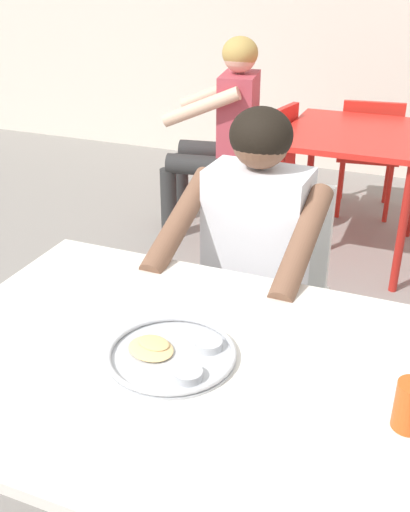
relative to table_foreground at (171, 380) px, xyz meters
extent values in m
cube|color=silver|center=(0.00, 0.00, 0.05)|extent=(1.22, 0.93, 0.03)
cylinder|color=#B2B2B7|center=(-0.55, 0.40, -0.32)|extent=(0.04, 0.04, 0.72)
cylinder|color=#B2B2B7|center=(0.55, 0.40, -0.32)|extent=(0.04, 0.04, 0.72)
cylinder|color=#B7BABF|center=(0.00, 0.00, 0.07)|extent=(0.31, 0.31, 0.01)
torus|color=#B7BABF|center=(0.00, 0.00, 0.08)|extent=(0.31, 0.31, 0.01)
cylinder|color=#B2B5BA|center=(0.07, -0.06, 0.08)|extent=(0.07, 0.07, 0.02)
cylinder|color=maroon|center=(0.07, -0.06, 0.09)|extent=(0.06, 0.06, 0.01)
cylinder|color=#B2B5BA|center=(0.07, 0.06, 0.08)|extent=(0.07, 0.07, 0.02)
cylinder|color=#C65119|center=(0.07, 0.06, 0.09)|extent=(0.06, 0.06, 0.01)
ellipsoid|color=#DBB77A|center=(-0.05, 0.00, 0.08)|extent=(0.15, 0.14, 0.01)
ellipsoid|color=tan|center=(-0.05, 0.01, 0.09)|extent=(0.10, 0.08, 0.01)
cube|color=silver|center=(-0.02, 0.80, -0.25)|extent=(0.45, 0.45, 0.04)
cube|color=silver|center=(-0.02, 1.00, -0.03)|extent=(0.42, 0.05, 0.42)
cylinder|color=silver|center=(0.15, 0.62, -0.48)|extent=(0.03, 0.03, 0.42)
cylinder|color=silver|center=(-0.21, 0.63, -0.48)|extent=(0.03, 0.03, 0.42)
cylinder|color=silver|center=(0.16, 0.97, -0.48)|extent=(0.03, 0.03, 0.42)
cylinder|color=silver|center=(-0.20, 0.98, -0.48)|extent=(0.03, 0.03, 0.42)
cylinder|color=black|center=(0.11, 0.35, -0.46)|extent=(0.10, 0.10, 0.45)
cylinder|color=black|center=(0.12, 0.55, -0.19)|extent=(0.13, 0.40, 0.12)
cylinder|color=black|center=(-0.19, 0.36, -0.46)|extent=(0.10, 0.10, 0.45)
cylinder|color=black|center=(-0.18, 0.56, -0.19)|extent=(0.13, 0.40, 0.12)
cube|color=silver|center=(-0.02, 0.75, 0.05)|extent=(0.35, 0.21, 0.49)
cylinder|color=brown|center=(0.18, 0.57, 0.15)|extent=(0.09, 0.46, 0.25)
cylinder|color=brown|center=(-0.23, 0.58, 0.15)|extent=(0.09, 0.46, 0.25)
sphere|color=brown|center=(-0.02, 0.75, 0.40)|extent=(0.19, 0.19, 0.19)
ellipsoid|color=black|center=(-0.02, 0.75, 0.41)|extent=(0.21, 0.20, 0.18)
cube|color=red|center=(0.07, 2.28, 0.04)|extent=(0.77, 0.88, 0.03)
cylinder|color=#AD1E18|center=(-0.25, 1.91, -0.33)|extent=(0.04, 0.04, 0.71)
cylinder|color=#AD1E18|center=(0.40, 1.91, -0.33)|extent=(0.04, 0.04, 0.71)
cylinder|color=#AD1E18|center=(-0.25, 2.66, -0.33)|extent=(0.04, 0.04, 0.71)
cube|color=red|center=(-0.57, 2.32, -0.25)|extent=(0.51, 0.51, 0.04)
cube|color=red|center=(-0.37, 2.28, -0.05)|extent=(0.11, 0.41, 0.37)
cylinder|color=red|center=(-0.77, 2.18, -0.48)|extent=(0.03, 0.03, 0.41)
cylinder|color=red|center=(-0.71, 2.53, -0.48)|extent=(0.03, 0.03, 0.41)
cylinder|color=red|center=(-0.43, 2.11, -0.48)|extent=(0.03, 0.03, 0.41)
cylinder|color=red|center=(-0.36, 2.46, -0.48)|extent=(0.03, 0.03, 0.41)
cube|color=red|center=(0.06, 2.99, -0.27)|extent=(0.45, 0.49, 0.04)
cube|color=red|center=(0.09, 2.79, -0.07)|extent=(0.38, 0.09, 0.36)
cylinder|color=red|center=(-0.12, 3.15, -0.49)|extent=(0.03, 0.03, 0.40)
cylinder|color=red|center=(0.19, 3.19, -0.49)|extent=(0.03, 0.03, 0.40)
cylinder|color=red|center=(-0.07, 2.80, -0.49)|extent=(0.03, 0.03, 0.40)
cylinder|color=red|center=(0.24, 2.84, -0.49)|extent=(0.03, 0.03, 0.40)
cylinder|color=#2C2C2C|center=(-1.00, 2.07, -0.46)|extent=(0.10, 0.10, 0.45)
cylinder|color=#2C2C2C|center=(-0.80, 2.10, -0.20)|extent=(0.41, 0.19, 0.12)
cylinder|color=#2C2C2C|center=(-1.05, 2.36, -0.46)|extent=(0.10, 0.10, 0.45)
cylinder|color=#2C2C2C|center=(-0.85, 2.40, -0.20)|extent=(0.41, 0.19, 0.12)
cube|color=#B23F4C|center=(-0.63, 2.28, 0.06)|extent=(0.25, 0.37, 0.51)
cylinder|color=beige|center=(-0.77, 2.05, 0.16)|extent=(0.46, 0.15, 0.25)
cylinder|color=beige|center=(-0.84, 2.46, 0.16)|extent=(0.46, 0.15, 0.25)
sphere|color=beige|center=(-0.63, 2.28, 0.42)|extent=(0.19, 0.19, 0.19)
ellipsoid|color=tan|center=(-0.63, 2.28, 0.43)|extent=(0.21, 0.20, 0.18)
camera|label=1|loc=(0.52, -1.05, 0.93)|focal=41.94mm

